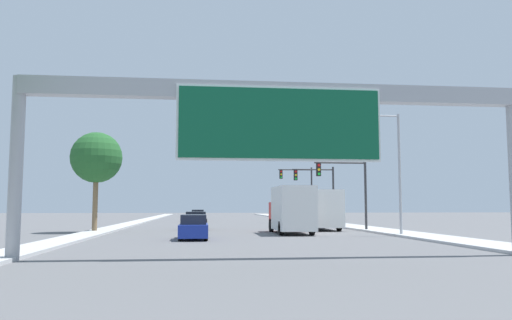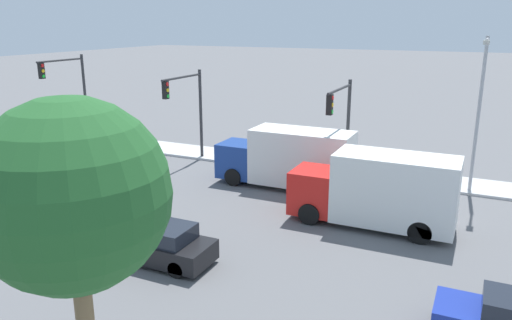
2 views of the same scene
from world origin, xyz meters
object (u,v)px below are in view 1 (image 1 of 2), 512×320
traffic_light_near_intersection (349,182)px  palm_tree_background (96,158)px  car_mid_center (198,216)px  street_lamp_right (395,163)px  car_near_right (194,228)px  traffic_light_mid_block (320,186)px  traffic_light_far_intersection (301,186)px  car_mid_right (196,221)px  truck_box_secondary (291,210)px  sign_gantry (279,117)px  truck_box_primary (320,210)px

traffic_light_near_intersection → palm_tree_background: palm_tree_background is taller
car_mid_center → street_lamp_right: (13.56, -33.60, 4.18)m
car_near_right → traffic_light_mid_block: traffic_light_mid_block is taller
car_near_right → traffic_light_far_intersection: (12.50, 28.72, 3.77)m
car_mid_right → traffic_light_far_intersection: bearing=52.7°
traffic_light_near_intersection → traffic_light_far_intersection: (0.16, 20.00, 0.53)m
truck_box_secondary → palm_tree_background: 15.49m
palm_tree_background → street_lamp_right: size_ratio=0.93×
car_mid_right → car_near_right: car_mid_right is taller
car_mid_right → traffic_light_mid_block: size_ratio=0.71×
car_near_right → traffic_light_mid_block: 22.69m
sign_gantry → truck_box_secondary: 17.61m
traffic_light_far_intersection → car_mid_center: bearing=151.7°
car_mid_right → traffic_light_near_intersection: (12.34, -3.59, 3.22)m
car_mid_center → sign_gantry: bearing=-85.7°
car_mid_right → traffic_light_far_intersection: size_ratio=0.63×
car_mid_center → street_lamp_right: size_ratio=0.56×
sign_gantry → traffic_light_near_intersection: sign_gantry is taller
car_near_right → palm_tree_background: 12.57m
car_near_right → truck_box_secondary: (7.00, 5.46, 1.02)m
traffic_light_far_intersection → palm_tree_background: size_ratio=0.87×
street_lamp_right → car_near_right: bearing=-172.3°
sign_gantry → traffic_light_mid_block: sign_gantry is taller
truck_box_secondary → traffic_light_far_intersection: size_ratio=1.09×
car_near_right → street_lamp_right: (13.56, 1.84, 4.20)m
palm_tree_background → traffic_light_far_intersection: bearing=44.9°
truck_box_primary → palm_tree_background: palm_tree_background is taller
truck_box_secondary → traffic_light_near_intersection: bearing=31.5°
truck_box_secondary → traffic_light_mid_block: 14.50m
traffic_light_near_intersection → palm_tree_background: size_ratio=0.76×
truck_box_secondary → street_lamp_right: street_lamp_right is taller
car_mid_center → traffic_light_mid_block: traffic_light_mid_block is taller
car_near_right → car_mid_right: bearing=90.0°
sign_gantry → car_mid_right: (-3.50, 23.69, -4.81)m
car_mid_center → truck_box_secondary: 30.81m
palm_tree_background → sign_gantry: bearing=-60.9°
car_mid_right → truck_box_primary: 10.61m
car_mid_center → traffic_light_far_intersection: 14.68m
sign_gantry → palm_tree_background: bearing=119.1°
palm_tree_background → car_near_right: bearing=-48.6°
sign_gantry → truck_box_primary: bearing=72.7°
traffic_light_mid_block → truck_box_primary: bearing=-103.8°
truck_box_secondary → palm_tree_background: (-14.63, 3.19, 3.98)m
truck_box_primary → street_lamp_right: size_ratio=0.92×
car_mid_right → street_lamp_right: bearing=-37.7°
traffic_light_far_intersection → truck_box_primary: bearing=-96.5°
truck_box_primary → traffic_light_mid_block: size_ratio=1.28×
sign_gantry → palm_tree_background: (-11.13, 20.03, 0.17)m
sign_gantry → street_lamp_right: street_lamp_right is taller
sign_gantry → traffic_light_near_intersection: 22.02m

